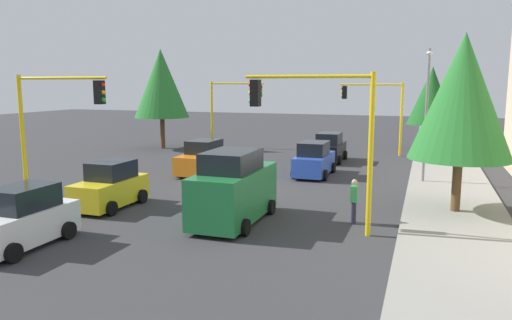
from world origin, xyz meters
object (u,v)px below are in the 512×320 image
at_px(traffic_signal_far_left, 375,104).
at_px(tree_opposite_side, 161,84).
at_px(traffic_signal_near_right, 55,114).
at_px(traffic_signal_near_left, 319,120).
at_px(tree_roadside_near, 462,97).
at_px(pedestrian_crossing, 354,200).
at_px(delivery_van_green, 234,189).
at_px(traffic_signal_far_right, 233,101).
at_px(car_white, 21,220).
at_px(street_lamp_curbside, 427,101).
at_px(car_orange, 203,159).
at_px(car_yellow, 110,187).
at_px(car_blue, 314,160).
at_px(car_black, 329,148).
at_px(tree_roadside_far, 431,96).

height_order(traffic_signal_far_left, tree_opposite_side, tree_opposite_side).
relative_size(traffic_signal_near_right, traffic_signal_near_left, 1.00).
height_order(tree_roadside_near, pedestrian_crossing, tree_roadside_near).
relative_size(tree_opposite_side, delivery_van_green, 1.66).
distance_m(delivery_van_green, pedestrian_crossing, 4.55).
xyz_separation_m(tree_roadside_near, delivery_van_green, (3.98, -8.02, -3.44)).
bearing_deg(traffic_signal_far_right, delivery_van_green, 22.15).
bearing_deg(traffic_signal_near_left, car_white, -60.44).
bearing_deg(traffic_signal_near_left, traffic_signal_far_left, -179.86).
height_order(traffic_signal_near_left, street_lamp_curbside, street_lamp_curbside).
xyz_separation_m(traffic_signal_near_right, car_orange, (-8.81, 2.70, -3.08)).
relative_size(street_lamp_curbside, tree_roadside_near, 0.97).
relative_size(traffic_signal_far_left, car_white, 1.40).
xyz_separation_m(traffic_signal_far_right, car_yellow, (19.61, 2.32, -2.94)).
relative_size(traffic_signal_near_right, car_blue, 1.37).
bearing_deg(traffic_signal_far_left, street_lamp_curbside, 18.92).
xyz_separation_m(car_blue, car_orange, (1.52, -6.27, 0.00)).
distance_m(tree_roadside_near, car_orange, 14.82).
relative_size(traffic_signal_near_right, traffic_signal_far_left, 1.06).
distance_m(tree_opposite_side, car_black, 14.96).
distance_m(delivery_van_green, car_white, 7.31).
distance_m(traffic_signal_far_left, car_yellow, 21.76).
relative_size(street_lamp_curbside, car_white, 1.84).
xyz_separation_m(traffic_signal_far_left, tree_roadside_near, (16.00, 4.86, 0.94)).
xyz_separation_m(tree_roadside_far, car_black, (8.27, -6.37, -3.39)).
xyz_separation_m(traffic_signal_near_left, car_orange, (-8.81, -8.68, -3.08)).
bearing_deg(tree_roadside_far, tree_roadside_near, 2.86).
bearing_deg(car_blue, tree_opposite_side, -118.23).
height_order(traffic_signal_near_right, car_white, traffic_signal_near_right).
bearing_deg(delivery_van_green, car_black, 177.63).
distance_m(car_white, car_black, 21.48).
distance_m(traffic_signal_far_right, delivery_van_green, 21.72).
distance_m(tree_roadside_far, delivery_van_green, 25.16).
distance_m(street_lamp_curbside, car_blue, 6.89).
distance_m(tree_roadside_near, car_yellow, 14.80).
bearing_deg(pedestrian_crossing, car_orange, -127.29).
xyz_separation_m(tree_roadside_far, car_orange, (15.19, -12.49, -3.38)).
bearing_deg(tree_roadside_near, delivery_van_green, -63.63).
xyz_separation_m(traffic_signal_near_left, traffic_signal_far_right, (-20.00, -11.34, -0.15)).
height_order(tree_roadside_far, car_orange, tree_roadside_far).
relative_size(traffic_signal_far_right, pedestrian_crossing, 3.17).
xyz_separation_m(tree_opposite_side, car_blue, (7.67, 14.28, -4.34)).
height_order(tree_roadside_near, car_blue, tree_roadside_near).
relative_size(traffic_signal_near_right, car_black, 1.44).
xyz_separation_m(traffic_signal_far_right, car_orange, (11.19, 2.66, -2.93)).
bearing_deg(traffic_signal_far_right, traffic_signal_near_right, -0.10).
bearing_deg(car_blue, car_white, -22.17).
relative_size(tree_roadside_near, car_black, 1.84).
distance_m(traffic_signal_near_right, traffic_signal_far_right, 20.00).
bearing_deg(car_orange, car_white, 0.27).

